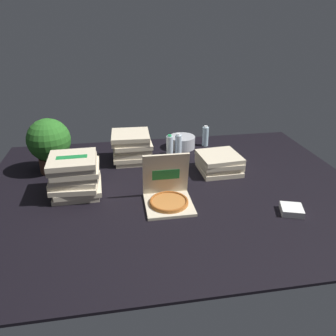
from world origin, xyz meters
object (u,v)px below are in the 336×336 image
ice_bucket (182,142)px  water_bottle_1 (170,146)px  water_bottle_2 (178,145)px  pizza_stack_right_mid (75,176)px  pizza_stack_right_near (219,163)px  potted_plant (49,143)px  open_pizza_box (168,195)px  pizza_stack_left_near (132,147)px  napkin_pile (292,210)px  water_bottle_0 (205,136)px

ice_bucket → water_bottle_1: water_bottle_1 is taller
water_bottle_2 → pizza_stack_right_mid: bearing=-145.4°
pizza_stack_right_near → potted_plant: 1.57m
open_pizza_box → pizza_stack_left_near: (-0.22, 0.87, 0.07)m
napkin_pile → pizza_stack_right_near: bearing=112.1°
water_bottle_1 → water_bottle_2: (0.09, 0.02, 0.00)m
open_pizza_box → potted_plant: potted_plant is taller
open_pizza_box → pizza_stack_left_near: 0.90m
pizza_stack_right_mid → napkin_pile: pizza_stack_right_mid is taller
water_bottle_0 → water_bottle_2: (-0.35, -0.21, 0.00)m
pizza_stack_left_near → water_bottle_1: bearing=7.3°
pizza_stack_right_mid → potted_plant: 0.56m
pizza_stack_left_near → ice_bucket: size_ratio=1.41×
open_pizza_box → water_bottle_1: (0.17, 0.92, 0.04)m
pizza_stack_right_mid → water_bottle_1: pizza_stack_right_mid is taller
potted_plant → ice_bucket: bearing=16.0°
water_bottle_1 → potted_plant: bearing=-171.2°
water_bottle_2 → water_bottle_1: bearing=-169.6°
open_pizza_box → water_bottle_1: 0.94m
pizza_stack_right_near → ice_bucket: 0.67m
water_bottle_1 → napkin_pile: (0.71, -1.21, -0.08)m
open_pizza_box → water_bottle_0: (0.61, 1.15, 0.04)m
pizza_stack_left_near → open_pizza_box: bearing=-75.9°
pizza_stack_left_near → water_bottle_1: pizza_stack_left_near is taller
ice_bucket → napkin_pile: size_ratio=1.84×
potted_plant → napkin_pile: (1.85, -1.03, -0.26)m
pizza_stack_left_near → water_bottle_2: 0.49m
water_bottle_0 → napkin_pile: 1.46m
water_bottle_0 → water_bottle_1: (-0.44, -0.22, 0.00)m
napkin_pile → water_bottle_1: bearing=120.5°
water_bottle_2 → napkin_pile: (0.62, -1.23, -0.08)m
pizza_stack_right_mid → potted_plant: potted_plant is taller
potted_plant → napkin_pile: size_ratio=3.25×
open_pizza_box → water_bottle_0: bearing=62.0°
open_pizza_box → ice_bucket: 1.17m
pizza_stack_right_mid → napkin_pile: (1.59, -0.55, -0.14)m
pizza_stack_right_near → open_pizza_box: bearing=-138.8°
pizza_stack_right_near → pizza_stack_left_near: (-0.78, 0.38, 0.06)m
water_bottle_0 → napkin_pile: bearing=-79.2°
pizza_stack_left_near → ice_bucket: (0.56, 0.25, -0.08)m
water_bottle_0 → water_bottle_2: 0.40m
pizza_stack_right_near → water_bottle_2: (-0.30, 0.45, 0.03)m
water_bottle_0 → potted_plant: potted_plant is taller
water_bottle_1 → pizza_stack_right_near: bearing=-47.3°
ice_bucket → open_pizza_box: bearing=-106.9°
pizza_stack_right_mid → ice_bucket: 1.36m
pizza_stack_right_mid → ice_bucket: (1.05, 0.86, -0.10)m
ice_bucket → water_bottle_1: bearing=-130.4°
napkin_pile → pizza_stack_right_mid: bearing=160.8°
pizza_stack_right_near → pizza_stack_right_mid: 1.30m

